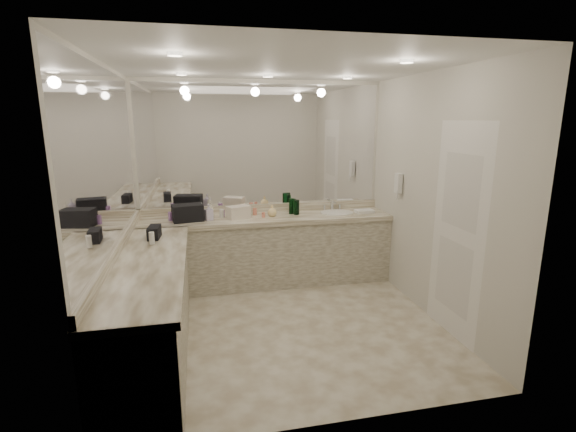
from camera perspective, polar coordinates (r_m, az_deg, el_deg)
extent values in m
plane|color=beige|center=(4.54, -0.37, -14.62)|extent=(3.20, 3.20, 0.00)
plane|color=white|center=(4.05, -0.42, 20.04)|extent=(3.20, 3.20, 0.00)
cube|color=beige|center=(5.55, -3.56, 4.68)|extent=(3.20, 0.02, 2.60)
cube|color=beige|center=(4.09, -22.91, 0.62)|extent=(0.02, 3.00, 2.60)
cube|color=beige|center=(4.69, 19.15, 2.41)|extent=(0.02, 3.00, 2.60)
cube|color=beige|center=(5.47, -2.95, -4.93)|extent=(3.20, 0.60, 0.84)
cube|color=silver|center=(5.33, -2.99, -0.37)|extent=(3.20, 0.64, 0.06)
cube|color=beige|center=(4.04, -18.27, -12.38)|extent=(0.60, 2.40, 0.84)
cube|color=silver|center=(3.87, -18.60, -6.33)|extent=(0.64, 2.42, 0.06)
cube|color=silver|center=(5.60, -3.48, 1.11)|extent=(3.20, 0.04, 0.10)
cube|color=silver|center=(4.17, -22.21, -4.07)|extent=(0.04, 3.00, 0.10)
cube|color=white|center=(5.49, -3.61, 9.57)|extent=(3.12, 0.01, 1.55)
cube|color=white|center=(4.02, -23.34, 7.25)|extent=(0.01, 2.92, 1.55)
cylinder|color=white|center=(5.56, 6.69, 0.39)|extent=(0.44, 0.44, 0.03)
cube|color=silver|center=(5.74, 6.04, 1.57)|extent=(0.24, 0.16, 0.14)
cube|color=white|center=(5.26, 14.86, 4.35)|extent=(0.06, 0.10, 0.24)
cube|color=white|center=(4.32, 22.15, -2.10)|extent=(0.02, 0.82, 2.10)
cube|color=black|center=(5.21, -13.57, 0.44)|extent=(0.39, 0.29, 0.21)
cube|color=black|center=(4.56, -17.83, -2.08)|extent=(0.13, 0.25, 0.13)
cube|color=beige|center=(5.24, -6.80, 0.55)|extent=(0.32, 0.26, 0.16)
cube|color=white|center=(5.62, 10.39, 0.64)|extent=(0.24, 0.16, 0.04)
cylinder|color=white|center=(4.32, -18.12, -3.01)|extent=(0.05, 0.05, 0.12)
imported|color=white|center=(5.33, -10.52, 0.80)|extent=(0.09, 0.09, 0.19)
imported|color=silver|center=(5.19, -10.80, 0.51)|extent=(0.12, 0.12, 0.20)
imported|color=#FFE195|center=(5.31, -2.19, 0.74)|extent=(0.12, 0.12, 0.15)
cylinder|color=#0B531E|center=(5.52, 0.74, 1.41)|extent=(0.07, 0.07, 0.19)
cylinder|color=#0B531E|center=(5.40, 1.16, 1.20)|extent=(0.07, 0.07, 0.19)
cylinder|color=#0B531E|center=(5.45, 0.46, 1.36)|extent=(0.07, 0.07, 0.20)
cylinder|color=#0B531E|center=(5.41, 1.20, 1.21)|extent=(0.07, 0.07, 0.19)
cylinder|color=white|center=(5.23, -13.35, -0.09)|extent=(0.06, 0.06, 0.10)
cylinder|color=white|center=(5.32, -9.07, 0.36)|extent=(0.05, 0.05, 0.11)
cylinder|color=#9966B2|center=(5.35, -8.98, 0.35)|extent=(0.06, 0.06, 0.09)
cylinder|color=white|center=(5.31, -11.84, 0.21)|extent=(0.05, 0.05, 0.11)
cylinder|color=#E57F66|center=(5.27, -3.39, 0.16)|extent=(0.04, 0.04, 0.07)
cylinder|color=#E57F66|center=(5.40, -4.55, 0.61)|extent=(0.05, 0.05, 0.09)
cylinder|color=#F2D84C|center=(5.20, -12.19, -0.05)|extent=(0.06, 0.06, 0.11)
cylinder|color=#9966B2|center=(5.29, -15.76, -0.03)|extent=(0.06, 0.06, 0.11)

